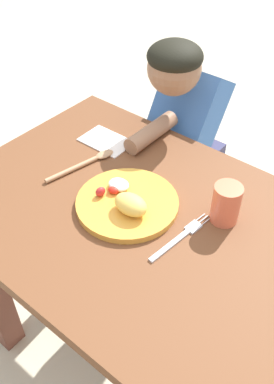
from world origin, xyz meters
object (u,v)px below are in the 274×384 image
(drinking_cup, at_px, (226,204))
(spoon, at_px, (87,162))
(plate, at_px, (128,202))
(person, at_px, (184,154))
(fork, at_px, (181,237))

(drinking_cup, bearing_deg, spoon, -172.12)
(plate, xyz_separation_m, person, (-0.14, 0.47, -0.19))
(fork, relative_size, person, 0.20)
(plate, bearing_deg, person, 106.05)
(fork, relative_size, spoon, 0.91)
(spoon, bearing_deg, person, 3.02)
(fork, height_order, spoon, spoon)
(plate, xyz_separation_m, fork, (0.17, -0.00, -0.01))
(fork, bearing_deg, plate, 95.75)
(spoon, height_order, person, person)
(plate, relative_size, person, 0.26)
(fork, height_order, person, person)
(plate, bearing_deg, spoon, 163.84)
(fork, bearing_deg, spoon, 87.15)
(spoon, relative_size, drinking_cup, 2.15)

